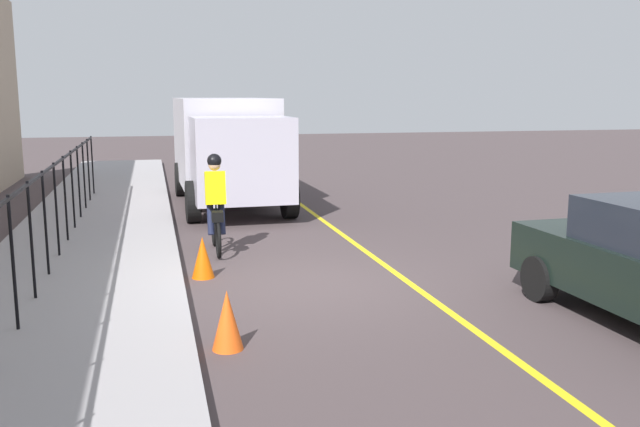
# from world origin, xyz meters

# --- Properties ---
(ground_plane) EXTENTS (80.00, 80.00, 0.00)m
(ground_plane) POSITION_xyz_m (0.00, 0.00, 0.00)
(ground_plane) COLOR #453A3B
(lane_line_centre) EXTENTS (36.00, 0.12, 0.01)m
(lane_line_centre) POSITION_xyz_m (0.00, -1.60, 0.00)
(lane_line_centre) COLOR yellow
(lane_line_centre) RESTS_ON ground
(sidewalk) EXTENTS (40.00, 3.20, 0.15)m
(sidewalk) POSITION_xyz_m (0.00, 3.40, 0.07)
(sidewalk) COLOR #989497
(sidewalk) RESTS_ON ground
(iron_fence) EXTENTS (18.07, 0.04, 1.60)m
(iron_fence) POSITION_xyz_m (1.00, 3.80, 1.27)
(iron_fence) COLOR black
(iron_fence) RESTS_ON sidewalk
(cyclist_lead) EXTENTS (1.71, 0.37, 1.83)m
(cyclist_lead) POSITION_xyz_m (2.48, 1.10, 0.91)
(cyclist_lead) COLOR black
(cyclist_lead) RESTS_ON ground
(box_truck_background) EXTENTS (6.75, 2.64, 2.78)m
(box_truck_background) POSITION_xyz_m (8.18, 0.25, 1.55)
(box_truck_background) COLOR silver
(box_truck_background) RESTS_ON ground
(traffic_cone_near) EXTENTS (0.36, 0.36, 0.69)m
(traffic_cone_near) POSITION_xyz_m (-2.42, 1.43, 0.35)
(traffic_cone_near) COLOR #F85917
(traffic_cone_near) RESTS_ON ground
(traffic_cone_far) EXTENTS (0.36, 0.36, 0.66)m
(traffic_cone_far) POSITION_xyz_m (0.79, 1.47, 0.33)
(traffic_cone_far) COLOR #E75907
(traffic_cone_far) RESTS_ON ground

